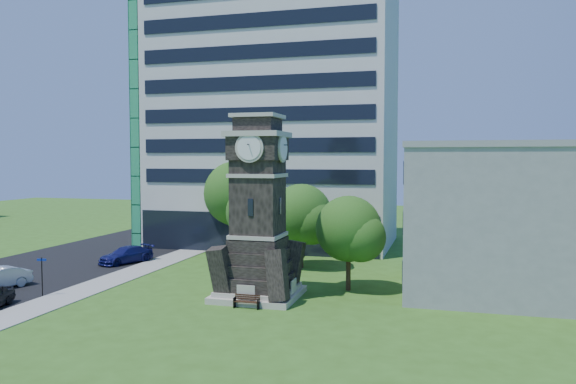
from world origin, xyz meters
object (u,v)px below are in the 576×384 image
(park_bench, at_px, (247,301))
(street_sign, at_px, (42,272))
(clock_tower, at_px, (258,219))
(car_east_lot, at_px, (464,292))
(car_street_north, at_px, (126,255))

(park_bench, relative_size, street_sign, 0.62)
(clock_tower, xyz_separation_m, park_bench, (0.19, -2.80, -4.83))
(clock_tower, height_order, street_sign, clock_tower)
(street_sign, bearing_deg, car_east_lot, -1.09)
(car_east_lot, relative_size, park_bench, 3.12)
(park_bench, distance_m, street_sign, 14.39)
(street_sign, bearing_deg, park_bench, -9.32)
(car_street_north, bearing_deg, clock_tower, -6.15)
(car_street_north, xyz_separation_m, park_bench, (15.55, -11.35, -0.28))
(car_street_north, height_order, park_bench, car_street_north)
(clock_tower, distance_m, street_sign, 15.05)
(park_bench, bearing_deg, car_street_north, 143.22)
(clock_tower, xyz_separation_m, car_east_lot, (13.27, 2.08, -4.56))
(clock_tower, bearing_deg, car_east_lot, 8.93)
(car_east_lot, bearing_deg, car_street_north, 68.92)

